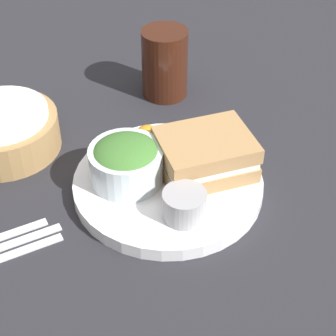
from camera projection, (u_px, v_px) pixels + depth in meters
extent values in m
plane|color=#232328|center=(168.00, 189.00, 0.81)|extent=(4.00, 4.00, 0.00)
cylinder|color=silver|center=(168.00, 184.00, 0.80)|extent=(0.27, 0.27, 0.02)
cube|color=#A37A4C|center=(205.00, 164.00, 0.80)|extent=(0.16, 0.14, 0.02)
cube|color=silver|center=(205.00, 154.00, 0.79)|extent=(0.15, 0.14, 0.01)
cube|color=#A37A4C|center=(206.00, 145.00, 0.78)|extent=(0.16, 0.14, 0.02)
cylinder|color=silver|center=(126.00, 165.00, 0.78)|extent=(0.10, 0.10, 0.05)
ellipsoid|color=#3D702D|center=(126.00, 155.00, 0.77)|extent=(0.10, 0.10, 0.04)
cylinder|color=#99999E|center=(184.00, 205.00, 0.72)|extent=(0.06, 0.06, 0.04)
sphere|color=orange|center=(148.00, 138.00, 0.83)|extent=(0.04, 0.04, 0.04)
cylinder|color=#38190F|center=(165.00, 63.00, 0.96)|extent=(0.08, 0.08, 0.12)
cylinder|color=#997547|center=(4.00, 133.00, 0.86)|extent=(0.17, 0.17, 0.06)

